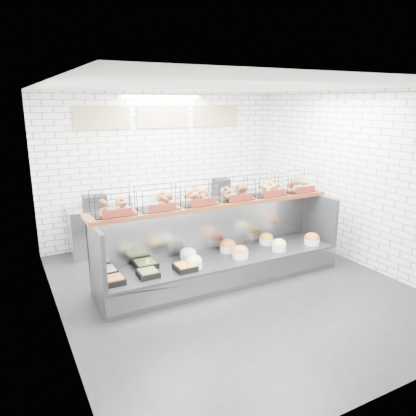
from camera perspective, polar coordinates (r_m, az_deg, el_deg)
ground at (r=6.43m, az=3.37°, el=-11.05°), size 5.50×5.50×0.00m
room_shell at (r=6.36m, az=0.83°, el=8.07°), size 5.02×5.51×3.01m
display_case at (r=6.57m, az=1.81°, el=-7.35°), size 4.00×0.90×1.20m
bagel_shelf at (r=6.40m, az=1.18°, el=1.97°), size 4.10×0.50×0.40m
prep_counter at (r=8.30m, az=-5.31°, el=-1.62°), size 4.00×0.60×1.20m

